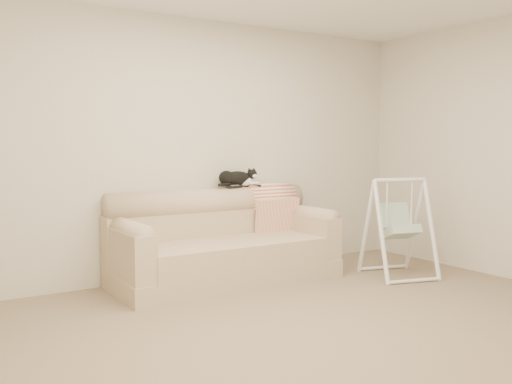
% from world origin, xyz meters
% --- Properties ---
extents(ground_plane, '(5.00, 5.00, 0.00)m').
position_xyz_m(ground_plane, '(0.00, 0.00, 0.00)').
color(ground_plane, '#6E5D4E').
rests_on(ground_plane, ground).
extents(room_shell, '(5.04, 4.04, 2.60)m').
position_xyz_m(room_shell, '(0.00, 0.00, 1.53)').
color(room_shell, beige).
rests_on(room_shell, ground).
extents(sofa, '(2.20, 0.93, 0.90)m').
position_xyz_m(sofa, '(0.03, 1.62, 0.35)').
color(sofa, tan).
rests_on(sofa, ground).
extents(remote_a, '(0.18, 0.07, 0.03)m').
position_xyz_m(remote_a, '(0.30, 1.83, 0.91)').
color(remote_a, black).
rests_on(remote_a, sofa).
extents(remote_b, '(0.16, 0.15, 0.02)m').
position_xyz_m(remote_b, '(0.53, 1.85, 0.91)').
color(remote_b, black).
rests_on(remote_b, sofa).
extents(tuxedo_cat, '(0.50, 0.19, 0.19)m').
position_xyz_m(tuxedo_cat, '(0.34, 1.86, 0.99)').
color(tuxedo_cat, black).
rests_on(tuxedo_cat, sofa).
extents(throw_blanket, '(0.52, 0.38, 0.58)m').
position_xyz_m(throw_blanket, '(0.74, 1.84, 0.72)').
color(throw_blanket, '#C74E3E').
rests_on(throw_blanket, sofa).
extents(baby_swing, '(0.77, 0.80, 1.01)m').
position_xyz_m(baby_swing, '(1.64, 0.83, 0.50)').
color(baby_swing, white).
rests_on(baby_swing, ground).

